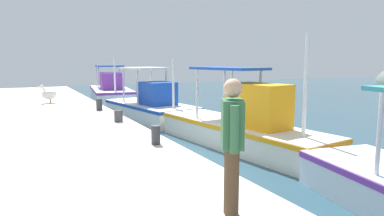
{
  "coord_description": "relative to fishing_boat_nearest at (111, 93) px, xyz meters",
  "views": [
    {
      "loc": [
        8.41,
        -3.11,
        2.66
      ],
      "look_at": [
        -1.09,
        1.74,
        1.17
      ],
      "focal_mm": 31.75,
      "sensor_mm": 36.0,
      "label": 1
    }
  ],
  "objects": [
    {
      "name": "mooring_bollard_nearest",
      "position": [
        7.68,
        -2.32,
        0.32
      ],
      "size": [
        0.22,
        0.22,
        0.43
      ],
      "primitive_type": "cylinder",
      "color": "#333338",
      "rests_on": "quay_pier"
    },
    {
      "name": "mooring_bollard_third",
      "position": [
        13.65,
        -2.32,
        0.32
      ],
      "size": [
        0.21,
        0.21,
        0.43
      ],
      "primitive_type": "cylinder",
      "color": "#333338",
      "rests_on": "quay_pier"
    },
    {
      "name": "fisherman_standing",
      "position": [
        17.42,
        -2.8,
        1.02
      ],
      "size": [
        0.56,
        0.41,
        1.66
      ],
      "color": "#4C3823",
      "rests_on": "quay_pier"
    },
    {
      "name": "mooring_bollard_second",
      "position": [
        10.46,
        -2.32,
        0.28
      ],
      "size": [
        0.26,
        0.26,
        0.36
      ],
      "primitive_type": "cylinder",
      "color": "#333338",
      "rests_on": "quay_pier"
    },
    {
      "name": "fishing_boat_third",
      "position": [
        12.27,
        1.03,
        -0.04
      ],
      "size": [
        6.55,
        2.52,
        3.33
      ],
      "color": "silver",
      "rests_on": "ground"
    },
    {
      "name": "fishing_boat_nearest",
      "position": [
        0.0,
        0.0,
        0.0
      ],
      "size": [
        6.0,
        2.83,
        2.9
      ],
      "color": "white",
      "rests_on": "ground"
    },
    {
      "name": "pelican",
      "position": [
        4.4,
        -3.83,
        0.5
      ],
      "size": [
        0.45,
        0.97,
        0.82
      ],
      "color": "tan",
      "rests_on": "quay_pier"
    },
    {
      "name": "fishing_boat_second",
      "position": [
        6.23,
        0.3,
        -0.1
      ],
      "size": [
        5.51,
        2.95,
        2.76
      ],
      "color": "white",
      "rests_on": "ground"
    }
  ]
}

